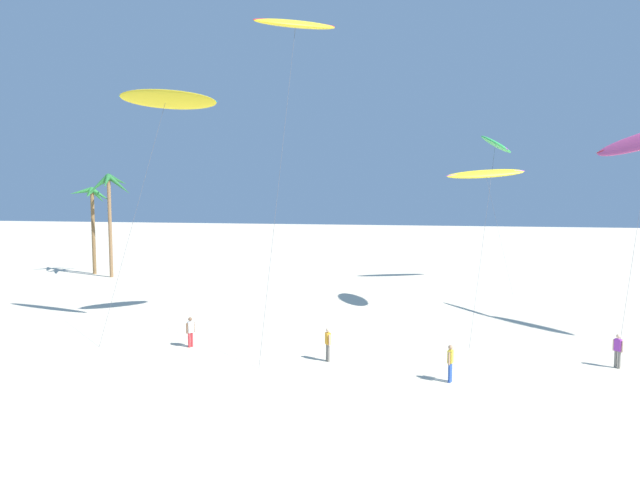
% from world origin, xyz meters
% --- Properties ---
extents(palm_tree_0, '(3.84, 3.95, 9.22)m').
position_xyz_m(palm_tree_0, '(-29.44, 47.66, 7.45)').
color(palm_tree_0, brown).
rests_on(palm_tree_0, ground).
extents(palm_tree_1, '(4.51, 5.27, 10.53)m').
position_xyz_m(palm_tree_1, '(-26.29, 46.04, 8.62)').
color(palm_tree_1, olive).
rests_on(palm_tree_1, ground).
extents(flying_kite_1, '(4.91, 8.88, 18.76)m').
position_xyz_m(flying_kite_1, '(-2.08, 27.72, 18.08)').
color(flying_kite_1, yellow).
rests_on(flying_kite_1, ground).
extents(flying_kite_2, '(7.28, 5.46, 15.04)m').
position_xyz_m(flying_kite_2, '(-9.87, 26.97, 14.01)').
color(flying_kite_2, yellow).
rests_on(flying_kite_2, ground).
extents(flying_kite_3, '(7.67, 8.88, 11.12)m').
position_xyz_m(flying_kite_3, '(10.57, 50.05, 10.35)').
color(flying_kite_3, yellow).
rests_on(flying_kite_3, ground).
extents(flying_kite_5, '(3.26, 11.38, 12.94)m').
position_xyz_m(flying_kite_5, '(9.86, 35.62, 11.79)').
color(flying_kite_5, green).
rests_on(flying_kite_5, ground).
extents(person_foreground_walker, '(0.33, 0.44, 1.66)m').
position_xyz_m(person_foreground_walker, '(-7.09, 23.86, 0.91)').
color(person_foreground_walker, red).
rests_on(person_foreground_walker, ground).
extents(person_near_left, '(0.28, 0.49, 1.69)m').
position_xyz_m(person_near_left, '(6.68, 21.07, 0.93)').
color(person_near_left, '#284CA3').
rests_on(person_near_left, ground).
extents(person_near_right, '(0.40, 0.38, 1.66)m').
position_xyz_m(person_near_right, '(14.63, 24.77, 0.91)').
color(person_near_right, slate).
rests_on(person_near_right, ground).
extents(person_mid_field, '(0.33, 0.44, 1.70)m').
position_xyz_m(person_mid_field, '(0.77, 22.93, 0.93)').
color(person_mid_field, slate).
rests_on(person_mid_field, ground).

